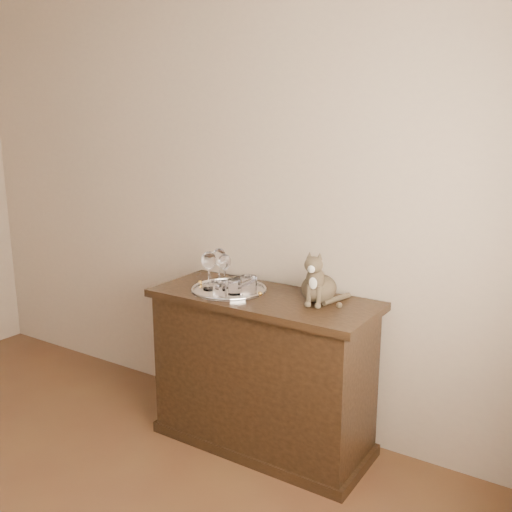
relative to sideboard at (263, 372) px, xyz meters
The scene contains 10 objects.
wall_back 1.15m from the sideboard, 152.68° to the left, with size 4.00×0.10×2.70m, color #C2AD91.
sideboard is the anchor object (origin of this frame).
tray 0.47m from the sideboard, behind, with size 0.40×0.40×0.01m, color silver.
wine_glass_a 0.62m from the sideboard, behind, with size 0.08×0.08×0.20m, color silver, non-canonical shape.
wine_glass_c 0.62m from the sideboard, 165.78° to the right, with size 0.08×0.08×0.21m, color white, non-canonical shape.
wine_glass_d 0.58m from the sideboard, behind, with size 0.07×0.07×0.18m, color white, non-canonical shape.
tumbler_a 0.50m from the sideboard, 147.64° to the right, with size 0.07×0.07×0.08m, color white.
tumbler_b 0.52m from the sideboard, 137.10° to the right, with size 0.07×0.07×0.08m, color white.
tumbler_c 0.49m from the sideboard, 141.22° to the right, with size 0.09×0.09×0.10m, color silver.
cat 0.63m from the sideboard, 14.82° to the left, with size 0.27×0.25×0.27m, color brown, non-canonical shape.
Camera 1 is at (2.10, -0.46, 1.73)m, focal length 40.00 mm.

